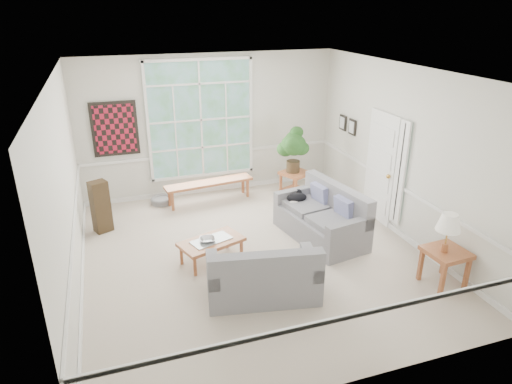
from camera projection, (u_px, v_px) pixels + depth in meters
floor at (254, 255)px, 7.69m from camera, size 5.50×6.00×0.01m
ceiling at (254, 73)px, 6.54m from camera, size 5.50×6.00×0.02m
wall_back at (210, 126)px, 9.74m from camera, size 5.50×0.02×3.00m
wall_front at (349, 269)px, 4.48m from camera, size 5.50×0.02×3.00m
wall_left at (65, 192)px, 6.30m from camera, size 0.02×6.00×3.00m
wall_right at (404, 154)px, 7.92m from camera, size 0.02×6.00×3.00m
window_back at (201, 120)px, 9.59m from camera, size 2.30×0.08×2.40m
entry_door at (380, 167)px, 8.60m from camera, size 0.08×0.90×2.10m
door_sidelight at (401, 173)px, 8.01m from camera, size 0.08×0.26×1.90m
wall_art at (115, 129)px, 9.08m from camera, size 0.90×0.06×1.10m
wall_frame_near at (352, 127)px, 9.42m from camera, size 0.04×0.26×0.32m
wall_frame_far at (342, 123)px, 9.77m from camera, size 0.04×0.26×0.32m
loveseat_right at (321, 213)px, 8.07m from camera, size 1.20×1.89×0.95m
loveseat_front at (263, 269)px, 6.47m from camera, size 1.70×1.09×0.85m
coffee_table at (212, 251)px, 7.43m from camera, size 1.14×0.86×0.38m
pewter_bowl at (207, 240)px, 7.30m from camera, size 0.33×0.33×0.07m
window_bench at (209, 192)px, 9.68m from camera, size 1.91×0.59×0.44m
end_table at (295, 184)px, 9.95m from camera, size 0.73×0.73×0.55m
houseplant at (294, 150)px, 9.66m from camera, size 0.82×0.82×0.99m
side_table at (444, 267)px, 6.77m from camera, size 0.60×0.60×0.58m
table_lamp at (447, 233)px, 6.51m from camera, size 0.40×0.40×0.60m
pet_bed at (162, 200)px, 9.63m from camera, size 0.52×0.52×0.14m
floor_speaker at (101, 207)px, 8.31m from camera, size 0.37×0.34×0.98m
cat at (297, 197)px, 8.49m from camera, size 0.39×0.28×0.18m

